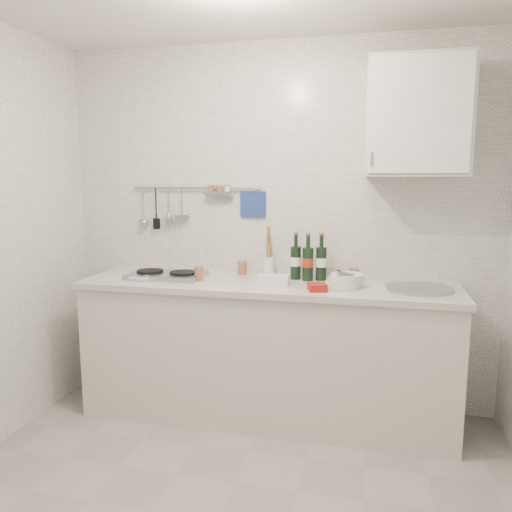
% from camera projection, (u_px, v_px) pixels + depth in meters
% --- Properties ---
extents(back_wall, '(3.00, 0.02, 2.50)m').
position_uv_depth(back_wall, '(276.00, 227.00, 3.48)').
color(back_wall, silver).
rests_on(back_wall, floor).
extents(counter, '(2.44, 0.64, 0.96)m').
position_uv_depth(counter, '(267.00, 353.00, 3.32)').
color(counter, beige).
rests_on(counter, floor).
extents(wall_rail, '(0.98, 0.09, 0.34)m').
position_uv_depth(wall_rail, '(193.00, 201.00, 3.56)').
color(wall_rail, '#93969B').
rests_on(wall_rail, back_wall).
extents(wall_cabinet, '(0.60, 0.38, 0.70)m').
position_uv_depth(wall_cabinet, '(418.00, 118.00, 3.00)').
color(wall_cabinet, beige).
rests_on(wall_cabinet, back_wall).
extents(plate_stack_hob, '(0.31, 0.31, 0.02)m').
position_uv_depth(plate_stack_hob, '(147.00, 275.00, 3.40)').
color(plate_stack_hob, '#465FA0').
rests_on(plate_stack_hob, counter).
extents(plate_stack_sink, '(0.25, 0.24, 0.09)m').
position_uv_depth(plate_stack_sink, '(344.00, 280.00, 3.09)').
color(plate_stack_sink, white).
rests_on(plate_stack_sink, counter).
extents(wine_bottles, '(0.24, 0.11, 0.31)m').
position_uv_depth(wine_bottles, '(308.00, 257.00, 3.30)').
color(wine_bottles, black).
rests_on(wine_bottles, counter).
extents(butter_dish, '(0.20, 0.11, 0.06)m').
position_uv_depth(butter_dish, '(273.00, 280.00, 3.18)').
color(butter_dish, white).
rests_on(butter_dish, counter).
extents(strawberry_punnet, '(0.13, 0.13, 0.04)m').
position_uv_depth(strawberry_punnet, '(317.00, 287.00, 3.00)').
color(strawberry_punnet, '#AD1E13').
rests_on(strawberry_punnet, counter).
extents(utensil_crock, '(0.08, 0.08, 0.34)m').
position_uv_depth(utensil_crock, '(269.00, 264.00, 3.47)').
color(utensil_crock, white).
rests_on(utensil_crock, counter).
extents(jar_a, '(0.07, 0.07, 0.10)m').
position_uv_depth(jar_a, '(242.00, 267.00, 3.50)').
color(jar_a, '#92583A').
rests_on(jar_a, counter).
extents(jar_b, '(0.07, 0.07, 0.09)m').
position_uv_depth(jar_b, '(354.00, 275.00, 3.25)').
color(jar_b, '#92583A').
rests_on(jar_b, counter).
extents(jar_c, '(0.06, 0.06, 0.07)m').
position_uv_depth(jar_c, '(340.00, 275.00, 3.29)').
color(jar_c, '#92583A').
rests_on(jar_c, counter).
extents(jar_d, '(0.06, 0.06, 0.10)m').
position_uv_depth(jar_d, '(199.00, 273.00, 3.29)').
color(jar_d, '#92583A').
rests_on(jar_d, counter).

